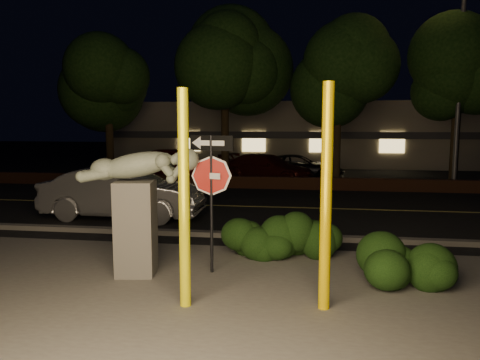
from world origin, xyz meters
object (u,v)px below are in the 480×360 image
sculpture (137,198)px  yellow_pole_left (184,200)px  streetlight (455,53)px  yellow_pole_right (326,199)px  silver_sedan (123,193)px  parked_car_red (175,162)px  parked_car_dark (299,167)px  parked_car_darkred (267,168)px  signpost (211,176)px

sculpture → yellow_pole_left: bearing=-56.1°
sculpture → streetlight: size_ratio=0.25×
streetlight → yellow_pole_right: bearing=-103.1°
yellow_pole_right → streetlight: 15.09m
silver_sedan → parked_car_red: size_ratio=1.02×
yellow_pole_right → streetlight: size_ratio=0.36×
streetlight → parked_car_red: bearing=178.5°
parked_car_dark → parked_car_red: bearing=90.1°
sculpture → parked_car_red: size_ratio=0.51×
yellow_pole_right → parked_car_dark: (-0.80, 15.67, -1.05)m
parked_car_dark → streetlight: bearing=-107.7°
parked_car_red → parked_car_dark: bearing=-75.2°
parked_car_dark → sculpture: bearing=171.6°
streetlight → parked_car_darkred: streetlight is taller
yellow_pole_right → sculpture: (-3.26, 1.11, -0.24)m
silver_sedan → parked_car_red: 10.08m
parked_car_darkred → parked_car_dark: (1.43, 0.97, -0.04)m
yellow_pole_left → yellow_pole_right: yellow_pole_right is taller
signpost → streetlight: size_ratio=0.27×
sculpture → silver_sedan: (-2.24, 4.69, -0.66)m
signpost → parked_car_dark: bearing=101.0°
yellow_pole_left → sculpture: size_ratio=1.41×
silver_sedan → parked_car_dark: silver_sedan is taller
streetlight → silver_sedan: size_ratio=2.04×
parked_car_darkred → parked_car_dark: size_ratio=1.02×
parked_car_dark → parked_car_darkred: bearing=125.3°
signpost → parked_car_dark: signpost is taller
parked_car_red → yellow_pole_left: bearing=-147.2°
yellow_pole_right → parked_car_dark: size_ratio=0.76×
silver_sedan → yellow_pole_right: bearing=-136.8°
yellow_pole_right → signpost: (-1.98, 1.39, 0.13)m
signpost → yellow_pole_right: bearing=-19.4°
silver_sedan → parked_car_darkred: size_ratio=1.02×
streetlight → silver_sedan: streetlight is taller
yellow_pole_left → parked_car_dark: 15.95m
parked_car_darkred → yellow_pole_right: bearing=-149.1°
parked_car_red → parked_car_dark: (6.11, -0.11, -0.16)m
streetlight → parked_car_dark: (-6.22, 2.13, -4.91)m
parked_car_red → sculpture: bearing=-150.2°
yellow_pole_right → parked_car_darkred: 14.91m
yellow_pole_right → parked_car_red: yellow_pole_right is taller
yellow_pole_right → parked_car_darkred: (-2.23, 14.70, -1.01)m
parked_car_darkred → parked_car_red: bearing=99.3°
silver_sedan → parked_car_dark: size_ratio=1.05×
streetlight → silver_sedan: (-10.92, -7.74, -4.77)m
yellow_pole_left → parked_car_dark: size_ratio=0.74×
streetlight → silver_sedan: 14.21m
sculpture → silver_sedan: bearing=106.5°
signpost → silver_sedan: (-3.52, 4.41, -1.04)m
sculpture → parked_car_red: bearing=94.9°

